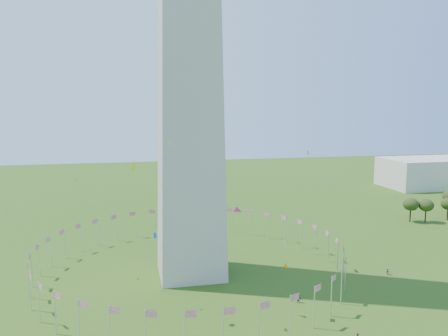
{
  "coord_description": "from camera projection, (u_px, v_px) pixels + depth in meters",
  "views": [
    {
      "loc": [
        -15.99,
        -61.87,
        44.54
      ],
      "look_at": [
        5.73,
        35.0,
        30.66
      ],
      "focal_mm": 35.0,
      "sensor_mm": 36.0,
      "label": 1
    }
  ],
  "objects": [
    {
      "name": "kites_aloft",
      "position": [
        237.0,
        212.0,
        89.87
      ],
      "size": [
        114.53,
        70.52,
        37.07
      ],
      "color": "#CC2699",
      "rests_on": "ground"
    },
    {
      "name": "flag_ring",
      "position": [
        191.0,
        257.0,
        117.12
      ],
      "size": [
        80.24,
        80.24,
        9.0
      ],
      "color": "silver",
      "rests_on": "ground"
    },
    {
      "name": "gov_building_east_a",
      "position": [
        429.0,
        173.0,
        245.78
      ],
      "size": [
        50.0,
        30.0,
        16.0
      ],
      "primitive_type": "cube",
      "color": "beige",
      "rests_on": "ground"
    }
  ]
}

